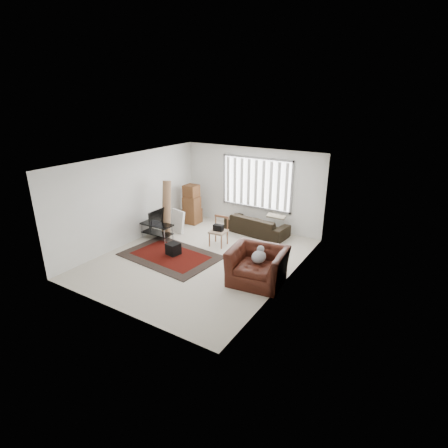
% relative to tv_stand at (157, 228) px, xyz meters
% --- Properties ---
extents(room, '(6.00, 6.02, 2.71)m').
position_rel_tv_stand_xyz_m(room, '(1.98, 0.10, 1.39)').
color(room, beige).
rests_on(room, ground).
extents(persian_rug, '(2.79, 1.99, 0.02)m').
position_rel_tv_stand_xyz_m(persian_rug, '(1.15, -0.76, -0.36)').
color(persian_rug, black).
rests_on(persian_rug, ground).
extents(tv_stand, '(1.03, 0.46, 0.51)m').
position_rel_tv_stand_xyz_m(tv_stand, '(0.00, 0.00, 0.00)').
color(tv_stand, black).
rests_on(tv_stand, ground).
extents(tv, '(0.11, 0.83, 0.48)m').
position_rel_tv_stand_xyz_m(tv, '(-0.00, -0.00, 0.38)').
color(tv, black).
rests_on(tv, tv_stand).
extents(subwoofer, '(0.38, 0.38, 0.33)m').
position_rel_tv_stand_xyz_m(subwoofer, '(1.18, -0.65, -0.18)').
color(subwoofer, black).
rests_on(subwoofer, persian_rug).
extents(moving_boxes, '(0.56, 0.52, 1.36)m').
position_rel_tv_stand_xyz_m(moving_boxes, '(0.03, 1.79, 0.26)').
color(moving_boxes, brown).
rests_on(moving_boxes, ground).
extents(white_flatpack, '(0.61, 0.32, 0.74)m').
position_rel_tv_stand_xyz_m(white_flatpack, '(0.15, 0.83, 0.00)').
color(white_flatpack, silver).
rests_on(white_flatpack, ground).
extents(rolled_rug, '(0.50, 0.72, 1.79)m').
position_rel_tv_stand_xyz_m(rolled_rug, '(0.07, 0.41, 0.53)').
color(rolled_rug, brown).
rests_on(rolled_rug, ground).
extents(sofa, '(2.15, 1.10, 0.80)m').
position_rel_tv_stand_xyz_m(sofa, '(2.46, 2.04, 0.03)').
color(sofa, black).
rests_on(sofa, ground).
extents(side_chair, '(0.51, 0.51, 0.89)m').
position_rel_tv_stand_xyz_m(side_chair, '(1.90, 0.62, 0.12)').
color(side_chair, '#937860').
rests_on(side_chair, ground).
extents(armchair, '(1.46, 1.32, 0.98)m').
position_rel_tv_stand_xyz_m(armchair, '(3.89, -0.77, 0.13)').
color(armchair, '#3E150C').
rests_on(armchair, ground).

